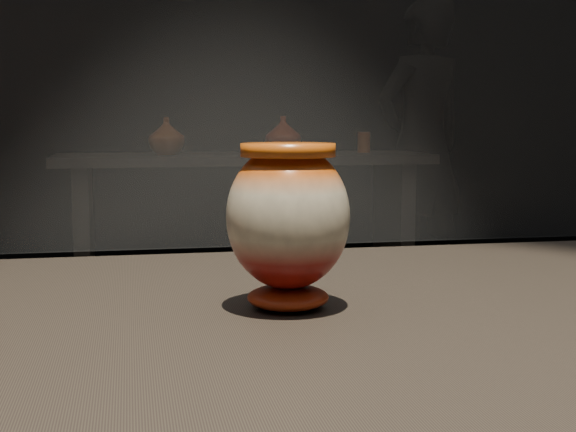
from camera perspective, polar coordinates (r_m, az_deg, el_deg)
name	(u,v)px	position (r m, az deg, el deg)	size (l,w,h in m)	color
main_vase	(288,219)	(0.81, 0.00, -0.21)	(0.16, 0.16, 0.17)	maroon
back_shelf	(244,202)	(4.36, -3.13, 0.97)	(2.00, 0.60, 0.90)	black
back_vase_left	(167,136)	(4.26, -8.64, 5.64)	(0.19, 0.19, 0.20)	#994116
back_vase_mid	(283,135)	(4.39, -0.35, 5.80)	(0.19, 0.19, 0.20)	maroon
back_vase_right	(364,142)	(4.52, 5.42, 5.25)	(0.07, 0.07, 0.11)	#994116
visitor	(421,144)	(5.21, 9.47, 5.05)	(0.67, 0.44, 1.85)	black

